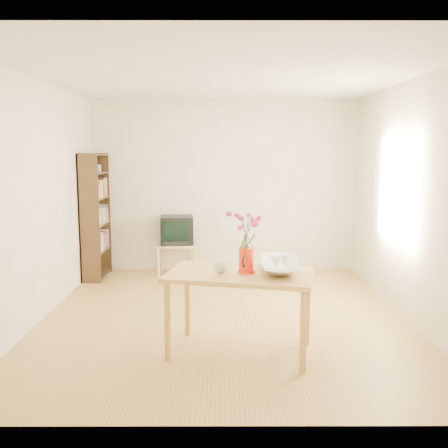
{
  "coord_description": "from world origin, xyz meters",
  "views": [
    {
      "loc": [
        -0.02,
        -5.36,
        1.83
      ],
      "look_at": [
        0.0,
        0.3,
        1.0
      ],
      "focal_mm": 40.0,
      "sensor_mm": 36.0,
      "label": 1
    }
  ],
  "objects_px": {
    "pitcher": "(246,261)",
    "television": "(177,229)",
    "table": "(240,282)",
    "mug": "(221,268)",
    "bowl": "(280,243)"
  },
  "relations": [
    {
      "from": "mug",
      "to": "bowl",
      "type": "xyz_separation_m",
      "value": [
        0.54,
        0.1,
        0.21
      ]
    },
    {
      "from": "bowl",
      "to": "mug",
      "type": "bearing_deg",
      "value": -169.42
    },
    {
      "from": "pitcher",
      "to": "television",
      "type": "relative_size",
      "value": 0.44
    },
    {
      "from": "pitcher",
      "to": "bowl",
      "type": "height_order",
      "value": "bowl"
    },
    {
      "from": "pitcher",
      "to": "mug",
      "type": "xyz_separation_m",
      "value": [
        -0.23,
        -0.0,
        -0.06
      ]
    },
    {
      "from": "table",
      "to": "pitcher",
      "type": "xyz_separation_m",
      "value": [
        0.05,
        -0.0,
        0.19
      ]
    },
    {
      "from": "table",
      "to": "bowl",
      "type": "xyz_separation_m",
      "value": [
        0.37,
        0.1,
        0.34
      ]
    },
    {
      "from": "pitcher",
      "to": "television",
      "type": "height_order",
      "value": "pitcher"
    },
    {
      "from": "table",
      "to": "pitcher",
      "type": "bearing_deg",
      "value": 9.38
    },
    {
      "from": "table",
      "to": "mug",
      "type": "relative_size",
      "value": 12.19
    },
    {
      "from": "pitcher",
      "to": "television",
      "type": "xyz_separation_m",
      "value": [
        -0.9,
        2.99,
        -0.18
      ]
    },
    {
      "from": "table",
      "to": "television",
      "type": "xyz_separation_m",
      "value": [
        -0.84,
        2.99,
        0.01
      ]
    },
    {
      "from": "table",
      "to": "mug",
      "type": "height_order",
      "value": "mug"
    },
    {
      "from": "table",
      "to": "television",
      "type": "bearing_deg",
      "value": 118.2
    },
    {
      "from": "mug",
      "to": "television",
      "type": "xyz_separation_m",
      "value": [
        -0.67,
        2.99,
        -0.12
      ]
    }
  ]
}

